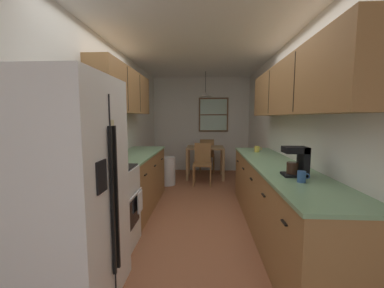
# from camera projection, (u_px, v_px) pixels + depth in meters

# --- Properties ---
(ground_plane) EXTENTS (12.00, 12.00, 0.00)m
(ground_plane) POSITION_uv_depth(u_px,v_px,m) (198.00, 203.00, 4.14)
(ground_plane) COLOR #995B3D
(wall_left) EXTENTS (0.10, 9.00, 2.55)m
(wall_left) POSITION_uv_depth(u_px,v_px,m) (119.00, 129.00, 4.07)
(wall_left) COLOR white
(wall_left) RESTS_ON ground
(wall_right) EXTENTS (0.10, 9.00, 2.55)m
(wall_right) POSITION_uv_depth(u_px,v_px,m) (281.00, 129.00, 3.93)
(wall_right) COLOR white
(wall_right) RESTS_ON ground
(wall_back) EXTENTS (4.40, 0.10, 2.55)m
(wall_back) POSITION_uv_depth(u_px,v_px,m) (201.00, 125.00, 6.63)
(wall_back) COLOR white
(wall_back) RESTS_ON ground
(ceiling_slab) EXTENTS (4.40, 9.00, 0.08)m
(ceiling_slab) POSITION_uv_depth(u_px,v_px,m) (199.00, 48.00, 3.86)
(ceiling_slab) COLOR white
(refrigerator) EXTENTS (0.73, 0.81, 1.78)m
(refrigerator) POSITION_uv_depth(u_px,v_px,m) (67.00, 193.00, 1.84)
(refrigerator) COLOR white
(refrigerator) RESTS_ON ground
(stove_range) EXTENTS (0.66, 0.64, 1.10)m
(stove_range) POSITION_uv_depth(u_px,v_px,m) (104.00, 209.00, 2.63)
(stove_range) COLOR white
(stove_range) RESTS_ON ground
(microwave_over_range) EXTENTS (0.39, 0.58, 0.31)m
(microwave_over_range) POSITION_uv_depth(u_px,v_px,m) (89.00, 98.00, 2.51)
(microwave_over_range) COLOR black
(counter_left) EXTENTS (0.64, 1.87, 0.90)m
(counter_left) POSITION_uv_depth(u_px,v_px,m) (136.00, 181.00, 3.88)
(counter_left) COLOR olive
(counter_left) RESTS_ON ground
(upper_cabinets_left) EXTENTS (0.33, 1.95, 0.66)m
(upper_cabinets_left) POSITION_uv_depth(u_px,v_px,m) (124.00, 91.00, 3.68)
(upper_cabinets_left) COLOR olive
(counter_right) EXTENTS (0.64, 3.16, 0.90)m
(counter_right) POSITION_uv_depth(u_px,v_px,m) (276.00, 199.00, 3.01)
(counter_right) COLOR olive
(counter_right) RESTS_ON ground
(upper_cabinets_right) EXTENTS (0.33, 2.84, 0.63)m
(upper_cabinets_right) POSITION_uv_depth(u_px,v_px,m) (294.00, 88.00, 2.81)
(upper_cabinets_right) COLOR olive
(dining_table) EXTENTS (0.90, 0.71, 0.76)m
(dining_table) POSITION_uv_depth(u_px,v_px,m) (205.00, 152.00, 5.83)
(dining_table) COLOR #A87F51
(dining_table) RESTS_ON ground
(dining_chair_near) EXTENTS (0.41, 0.41, 0.90)m
(dining_chair_near) POSITION_uv_depth(u_px,v_px,m) (202.00, 162.00, 5.29)
(dining_chair_near) COLOR olive
(dining_chair_near) RESTS_ON ground
(dining_chair_far) EXTENTS (0.41, 0.41, 0.90)m
(dining_chair_far) POSITION_uv_depth(u_px,v_px,m) (207.00, 154.00, 6.40)
(dining_chair_far) COLOR olive
(dining_chair_far) RESTS_ON ground
(pendant_light) EXTENTS (0.29, 0.29, 0.59)m
(pendant_light) POSITION_uv_depth(u_px,v_px,m) (206.00, 94.00, 5.68)
(pendant_light) COLOR black
(back_window) EXTENTS (0.80, 0.05, 0.92)m
(back_window) POSITION_uv_depth(u_px,v_px,m) (213.00, 115.00, 6.51)
(back_window) COLOR brown
(trash_bin) EXTENTS (0.33, 0.33, 0.61)m
(trash_bin) POSITION_uv_depth(u_px,v_px,m) (168.00, 171.00, 5.24)
(trash_bin) COLOR white
(trash_bin) RESTS_ON ground
(storage_canister) EXTENTS (0.12, 0.12, 0.16)m
(storage_canister) POSITION_uv_depth(u_px,v_px,m) (117.00, 156.00, 3.01)
(storage_canister) COLOR #265999
(storage_canister) RESTS_ON counter_left
(dish_towel) EXTENTS (0.02, 0.16, 0.24)m
(dish_towel) POSITION_uv_depth(u_px,v_px,m) (140.00, 202.00, 2.77)
(dish_towel) COLOR white
(coffee_maker) EXTENTS (0.22, 0.18, 0.29)m
(coffee_maker) POSITION_uv_depth(u_px,v_px,m) (298.00, 161.00, 2.32)
(coffee_maker) COLOR black
(coffee_maker) RESTS_ON counter_right
(mug_by_coffeemaker) EXTENTS (0.11, 0.07, 0.10)m
(mug_by_coffeemaker) POSITION_uv_depth(u_px,v_px,m) (302.00, 177.00, 2.10)
(mug_by_coffeemaker) COLOR #335999
(mug_by_coffeemaker) RESTS_ON counter_right
(mug_spare) EXTENTS (0.12, 0.08, 0.10)m
(mug_spare) POSITION_uv_depth(u_px,v_px,m) (257.00, 149.00, 3.96)
(mug_spare) COLOR #E5CC4C
(mug_spare) RESTS_ON counter_right
(table_serving_bowl) EXTENTS (0.20, 0.20, 0.06)m
(table_serving_bowl) POSITION_uv_depth(u_px,v_px,m) (203.00, 146.00, 5.83)
(table_serving_bowl) COLOR #4C7299
(table_serving_bowl) RESTS_ON dining_table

